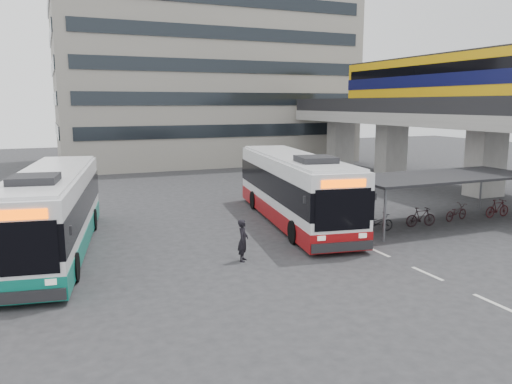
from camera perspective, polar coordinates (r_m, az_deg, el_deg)
name	(u,v)px	position (r m, az deg, el deg)	size (l,w,h in m)	color
ground	(326,259)	(20.49, 8.04, -7.56)	(120.00, 120.00, 0.00)	#28282B
viaduct	(442,103)	(39.76, 20.48, 9.54)	(8.00, 32.00, 9.68)	gray
bike_shelter	(439,192)	(27.46, 20.18, -0.05)	(10.00, 4.00, 2.54)	#595B60
office_block	(204,43)	(55.49, -6.01, 16.58)	(30.00, 15.00, 25.00)	gray
road_markings	(427,274)	(19.63, 18.98, -8.80)	(0.15, 7.60, 0.01)	beige
bus_main	(294,189)	(26.23, 4.34, 0.37)	(4.78, 13.10, 3.79)	white
bus_teal	(53,212)	(22.46, -22.23, -2.13)	(4.79, 12.76, 3.69)	white
pedestrian	(243,240)	(19.80, -1.49, -5.54)	(0.62, 0.40, 1.69)	black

